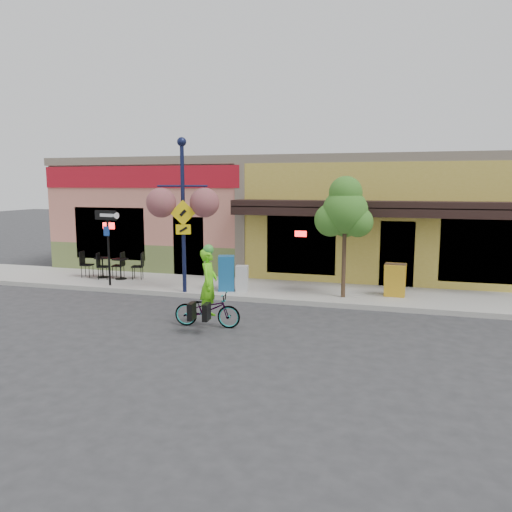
{
  "coord_description": "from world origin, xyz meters",
  "views": [
    {
      "loc": [
        4.5,
        -13.39,
        3.5
      ],
      "look_at": [
        0.44,
        0.5,
        1.4
      ],
      "focal_mm": 35.0,
      "sensor_mm": 36.0,
      "label": 1
    }
  ],
  "objects_px": {
    "lamp_post": "(183,216)",
    "newspaper_box_grey": "(242,278)",
    "cyclist_rider": "(209,293)",
    "one_way_sign": "(109,248)",
    "bicycle": "(207,310)",
    "newspaper_box_blue": "(226,273)",
    "building": "(292,213)",
    "street_tree": "(344,237)"
  },
  "relations": [
    {
      "from": "building",
      "to": "one_way_sign",
      "type": "bearing_deg",
      "value": -125.67
    },
    {
      "from": "building",
      "to": "newspaper_box_grey",
      "type": "height_order",
      "value": "building"
    },
    {
      "from": "lamp_post",
      "to": "one_way_sign",
      "type": "relative_size",
      "value": 1.91
    },
    {
      "from": "lamp_post",
      "to": "newspaper_box_grey",
      "type": "bearing_deg",
      "value": -1.91
    },
    {
      "from": "newspaper_box_blue",
      "to": "newspaper_box_grey",
      "type": "height_order",
      "value": "newspaper_box_blue"
    },
    {
      "from": "building",
      "to": "street_tree",
      "type": "relative_size",
      "value": 5.03
    },
    {
      "from": "one_way_sign",
      "to": "newspaper_box_blue",
      "type": "relative_size",
      "value": 2.25
    },
    {
      "from": "lamp_post",
      "to": "one_way_sign",
      "type": "distance_m",
      "value": 3.04
    },
    {
      "from": "bicycle",
      "to": "newspaper_box_blue",
      "type": "relative_size",
      "value": 1.5
    },
    {
      "from": "bicycle",
      "to": "lamp_post",
      "type": "height_order",
      "value": "lamp_post"
    },
    {
      "from": "bicycle",
      "to": "street_tree",
      "type": "distance_m",
      "value": 4.86
    },
    {
      "from": "building",
      "to": "bicycle",
      "type": "bearing_deg",
      "value": -90.0
    },
    {
      "from": "newspaper_box_blue",
      "to": "street_tree",
      "type": "distance_m",
      "value": 3.86
    },
    {
      "from": "bicycle",
      "to": "newspaper_box_grey",
      "type": "height_order",
      "value": "newspaper_box_grey"
    },
    {
      "from": "newspaper_box_blue",
      "to": "street_tree",
      "type": "bearing_deg",
      "value": -16.08
    },
    {
      "from": "lamp_post",
      "to": "one_way_sign",
      "type": "bearing_deg",
      "value": 153.23
    },
    {
      "from": "one_way_sign",
      "to": "street_tree",
      "type": "relative_size",
      "value": 0.69
    },
    {
      "from": "lamp_post",
      "to": "newspaper_box_grey",
      "type": "xyz_separation_m",
      "value": [
        1.69,
        0.61,
        -1.97
      ]
    },
    {
      "from": "one_way_sign",
      "to": "newspaper_box_blue",
      "type": "bearing_deg",
      "value": 17.25
    },
    {
      "from": "bicycle",
      "to": "lamp_post",
      "type": "bearing_deg",
      "value": 28.7
    },
    {
      "from": "building",
      "to": "newspaper_box_grey",
      "type": "bearing_deg",
      "value": -92.2
    },
    {
      "from": "bicycle",
      "to": "newspaper_box_grey",
      "type": "relative_size",
      "value": 2.06
    },
    {
      "from": "cyclist_rider",
      "to": "one_way_sign",
      "type": "relative_size",
      "value": 0.68
    },
    {
      "from": "building",
      "to": "cyclist_rider",
      "type": "distance_m",
      "value": 9.86
    },
    {
      "from": "cyclist_rider",
      "to": "street_tree",
      "type": "distance_m",
      "value": 4.71
    },
    {
      "from": "bicycle",
      "to": "one_way_sign",
      "type": "height_order",
      "value": "one_way_sign"
    },
    {
      "from": "street_tree",
      "to": "newspaper_box_blue",
      "type": "bearing_deg",
      "value": -178.53
    },
    {
      "from": "cyclist_rider",
      "to": "street_tree",
      "type": "xyz_separation_m",
      "value": [
        2.86,
        3.57,
        1.11
      ]
    },
    {
      "from": "lamp_post",
      "to": "cyclist_rider",
      "type": "bearing_deg",
      "value": -77.71
    },
    {
      "from": "cyclist_rider",
      "to": "street_tree",
      "type": "bearing_deg",
      "value": -43.46
    },
    {
      "from": "lamp_post",
      "to": "newspaper_box_blue",
      "type": "relative_size",
      "value": 4.28
    },
    {
      "from": "newspaper_box_blue",
      "to": "bicycle",
      "type": "bearing_deg",
      "value": -95.53
    },
    {
      "from": "cyclist_rider",
      "to": "bicycle",
      "type": "bearing_deg",
      "value": 85.22
    },
    {
      "from": "cyclist_rider",
      "to": "one_way_sign",
      "type": "distance_m",
      "value": 5.76
    },
    {
      "from": "newspaper_box_grey",
      "to": "lamp_post",
      "type": "bearing_deg",
      "value": -171.44
    },
    {
      "from": "lamp_post",
      "to": "newspaper_box_grey",
      "type": "distance_m",
      "value": 2.66
    },
    {
      "from": "lamp_post",
      "to": "street_tree",
      "type": "bearing_deg",
      "value": -14.07
    },
    {
      "from": "newspaper_box_grey",
      "to": "bicycle",
      "type": "bearing_deg",
      "value": -97.5
    },
    {
      "from": "lamp_post",
      "to": "newspaper_box_grey",
      "type": "relative_size",
      "value": 5.88
    },
    {
      "from": "cyclist_rider",
      "to": "lamp_post",
      "type": "distance_m",
      "value": 3.9
    },
    {
      "from": "bicycle",
      "to": "one_way_sign",
      "type": "xyz_separation_m",
      "value": [
        -4.74,
        3.15,
        0.96
      ]
    },
    {
      "from": "newspaper_box_grey",
      "to": "street_tree",
      "type": "distance_m",
      "value": 3.45
    }
  ]
}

